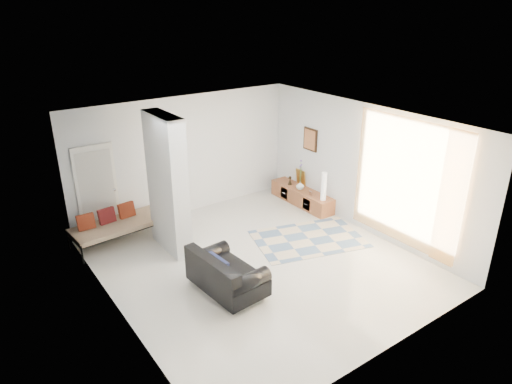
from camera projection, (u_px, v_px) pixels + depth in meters
floor at (260, 264)px, 8.88m from camera, size 6.00×6.00×0.00m
ceiling at (261, 123)px, 7.80m from camera, size 6.00×6.00×0.00m
wall_back at (185, 156)px, 10.60m from camera, size 6.00×0.00×6.00m
wall_front at (392, 270)px, 6.09m from camera, size 6.00×0.00×6.00m
wall_left at (113, 240)px, 6.87m from camera, size 0.00×6.00×6.00m
wall_right at (364, 168)px, 9.82m from camera, size 0.00×6.00×6.00m
partition_column at (168, 184)px, 8.96m from camera, size 0.35×1.20×2.80m
hallway_door at (97, 192)px, 9.59m from camera, size 0.85×0.06×2.04m
curtain at (406, 183)px, 8.89m from camera, size 0.00×2.55×2.55m
wall_art at (310, 139)px, 10.98m from camera, size 0.04×0.45×0.55m
media_console at (302, 196)px, 11.43m from camera, size 0.45×1.93×0.80m
loveseat at (225, 274)px, 7.87m from camera, size 0.95×1.50×0.76m
daybed at (117, 224)px, 9.55m from camera, size 1.98×0.97×0.77m
area_rug at (309, 239)px, 9.80m from camera, size 2.61×2.10×0.01m
cylinder_lamp at (324, 186)px, 10.63m from camera, size 0.12×0.12×0.68m
bronze_figurine at (290, 181)px, 11.60m from camera, size 0.13×0.13×0.22m
vase at (300, 185)px, 11.31m from camera, size 0.21×0.21×0.21m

